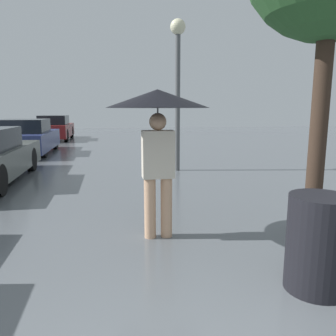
{
  "coord_description": "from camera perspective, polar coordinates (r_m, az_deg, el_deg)",
  "views": [
    {
      "loc": [
        -0.32,
        -0.7,
        1.63
      ],
      "look_at": [
        0.41,
        3.31,
        0.91
      ],
      "focal_mm": 35.0,
      "sensor_mm": 36.0,
      "label": 1
    }
  ],
  "objects": [
    {
      "name": "pedestrian",
      "position": [
        4.06,
        -1.8,
        9.28
      ],
      "size": [
        1.27,
        1.27,
        1.88
      ],
      "color": "tan",
      "rests_on": "ground_plane"
    },
    {
      "name": "parked_car_third",
      "position": [
        13.47,
        -23.59,
        4.84
      ],
      "size": [
        1.9,
        4.14,
        1.29
      ],
      "color": "navy",
      "rests_on": "ground_plane"
    },
    {
      "name": "parked_car_farthest",
      "position": [
        19.32,
        -19.12,
        6.55
      ],
      "size": [
        1.67,
        4.22,
        1.34
      ],
      "color": "maroon",
      "rests_on": "ground_plane"
    },
    {
      "name": "street_lamp",
      "position": [
        8.91,
        1.7,
        17.17
      ],
      "size": [
        0.4,
        0.4,
        3.92
      ],
      "color": "#515456",
      "rests_on": "ground_plane"
    },
    {
      "name": "trash_bin",
      "position": [
        3.32,
        24.65,
        -11.84
      ],
      "size": [
        0.55,
        0.55,
        0.89
      ],
      "color": "black",
      "rests_on": "ground_plane"
    }
  ]
}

